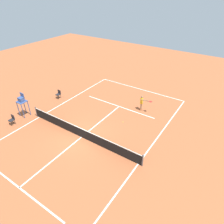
# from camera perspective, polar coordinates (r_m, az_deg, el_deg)

# --- Properties ---
(ground_plane) EXTENTS (60.00, 60.00, 0.00)m
(ground_plane) POSITION_cam_1_polar(r_m,az_deg,el_deg) (17.40, -8.68, -7.06)
(ground_plane) COLOR #AD5933
(court_lines) EXTENTS (10.96, 22.09, 0.01)m
(court_lines) POSITION_cam_1_polar(r_m,az_deg,el_deg) (17.40, -8.69, -7.06)
(court_lines) COLOR white
(court_lines) RESTS_ON ground
(tennis_net) EXTENTS (11.56, 0.10, 1.07)m
(tennis_net) POSITION_cam_1_polar(r_m,az_deg,el_deg) (17.09, -8.82, -5.79)
(tennis_net) COLOR #4C4C51
(tennis_net) RESTS_ON ground
(player_serving) EXTENTS (1.29, 0.45, 1.64)m
(player_serving) POSITION_cam_1_polar(r_m,az_deg,el_deg) (20.43, 8.53, 2.90)
(player_serving) COLOR #9E704C
(player_serving) RESTS_ON ground
(tennis_ball) EXTENTS (0.07, 0.07, 0.07)m
(tennis_ball) POSITION_cam_1_polar(r_m,az_deg,el_deg) (18.91, 3.17, -2.85)
(tennis_ball) COLOR #CCE033
(tennis_ball) RESTS_ON ground
(umpire_chair) EXTENTS (0.80, 0.80, 2.41)m
(umpire_chair) POSITION_cam_1_polar(r_m,az_deg,el_deg) (20.88, -24.29, 2.83)
(umpire_chair) COLOR #38518C
(umpire_chair) RESTS_ON ground
(courtside_chair_near) EXTENTS (0.44, 0.46, 0.95)m
(courtside_chair_near) POSITION_cam_1_polar(r_m,az_deg,el_deg) (20.54, -26.59, -1.86)
(courtside_chair_near) COLOR #262626
(courtside_chair_near) RESTS_ON ground
(courtside_chair_mid) EXTENTS (0.44, 0.46, 0.95)m
(courtside_chair_mid) POSITION_cam_1_polar(r_m,az_deg,el_deg) (23.45, -14.98, 5.03)
(courtside_chair_mid) COLOR #262626
(courtside_chair_mid) RESTS_ON ground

